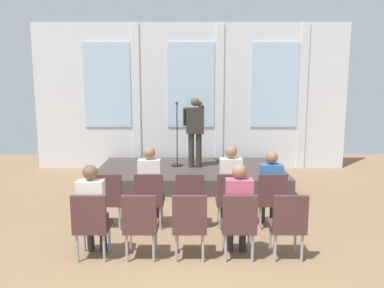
% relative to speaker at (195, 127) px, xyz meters
% --- Properties ---
extents(rear_partition, '(8.41, 0.14, 3.91)m').
position_rel_speaker_xyz_m(rear_partition, '(-0.06, 1.42, 0.66)').
color(rear_partition, silver).
rests_on(rear_partition, ground).
extents(stage_platform, '(4.39, 2.42, 0.35)m').
position_rel_speaker_xyz_m(stage_platform, '(-0.10, -0.08, -1.15)').
color(stage_platform, '#3F3833').
rests_on(stage_platform, ground).
extents(speaker, '(0.52, 0.69, 1.67)m').
position_rel_speaker_xyz_m(speaker, '(0.00, 0.00, 0.00)').
color(speaker, '#332D28').
rests_on(speaker, stage_platform).
extents(mic_stand, '(0.28, 0.28, 1.55)m').
position_rel_speaker_xyz_m(mic_stand, '(-0.43, 0.13, -0.63)').
color(mic_stand, black).
rests_on(mic_stand, stage_platform).
extents(chair_r0_c0, '(0.46, 0.44, 0.94)m').
position_rel_speaker_xyz_m(chair_r0_c0, '(-1.43, -3.01, -0.79)').
color(chair_r0_c0, '#99999E').
rests_on(chair_r0_c0, ground).
extents(chair_r0_c1, '(0.46, 0.44, 0.94)m').
position_rel_speaker_xyz_m(chair_r0_c1, '(-0.77, -3.01, -0.79)').
color(chair_r0_c1, '#99999E').
rests_on(chair_r0_c1, ground).
extents(audience_r0_c1, '(0.36, 0.39, 1.36)m').
position_rel_speaker_xyz_m(audience_r0_c1, '(-0.77, -2.93, -0.57)').
color(audience_r0_c1, '#2D2D33').
rests_on(audience_r0_c1, ground).
extents(chair_r0_c2, '(0.46, 0.44, 0.94)m').
position_rel_speaker_xyz_m(chair_r0_c2, '(-0.10, -3.01, -0.79)').
color(chair_r0_c2, '#99999E').
rests_on(chair_r0_c2, ground).
extents(chair_r0_c3, '(0.46, 0.44, 0.94)m').
position_rel_speaker_xyz_m(chair_r0_c3, '(0.56, -3.01, -0.79)').
color(chair_r0_c3, '#99999E').
rests_on(chair_r0_c3, ground).
extents(audience_r0_c3, '(0.36, 0.39, 1.38)m').
position_rel_speaker_xyz_m(audience_r0_c3, '(0.56, -2.93, -0.56)').
color(audience_r0_c3, '#2D2D33').
rests_on(audience_r0_c3, ground).
extents(chair_r0_c4, '(0.46, 0.44, 0.94)m').
position_rel_speaker_xyz_m(chair_r0_c4, '(1.23, -3.01, -0.79)').
color(chair_r0_c4, '#99999E').
rests_on(chair_r0_c4, ground).
extents(audience_r0_c4, '(0.36, 0.39, 1.28)m').
position_rel_speaker_xyz_m(audience_r0_c4, '(1.23, -2.92, -0.61)').
color(audience_r0_c4, '#2D2D33').
rests_on(audience_r0_c4, ground).
extents(chair_r1_c0, '(0.46, 0.44, 0.94)m').
position_rel_speaker_xyz_m(chair_r1_c0, '(-1.43, -4.15, -0.79)').
color(chair_r1_c0, '#99999E').
rests_on(chair_r1_c0, ground).
extents(audience_r1_c0, '(0.36, 0.39, 1.31)m').
position_rel_speaker_xyz_m(audience_r1_c0, '(-1.43, -4.07, -0.59)').
color(audience_r1_c0, '#2D2D33').
rests_on(audience_r1_c0, ground).
extents(chair_r1_c1, '(0.46, 0.44, 0.94)m').
position_rel_speaker_xyz_m(chair_r1_c1, '(-0.77, -4.15, -0.79)').
color(chair_r1_c1, '#99999E').
rests_on(chair_r1_c1, ground).
extents(chair_r1_c2, '(0.46, 0.44, 0.94)m').
position_rel_speaker_xyz_m(chair_r1_c2, '(-0.10, -4.15, -0.79)').
color(chair_r1_c2, '#99999E').
rests_on(chair_r1_c2, ground).
extents(chair_r1_c3, '(0.46, 0.44, 0.94)m').
position_rel_speaker_xyz_m(chair_r1_c3, '(0.56, -4.15, -0.79)').
color(chair_r1_c3, '#99999E').
rests_on(chair_r1_c3, ground).
extents(audience_r1_c3, '(0.36, 0.39, 1.34)m').
position_rel_speaker_xyz_m(audience_r1_c3, '(0.56, -4.07, -0.58)').
color(audience_r1_c3, '#2D2D33').
rests_on(audience_r1_c3, ground).
extents(chair_r1_c4, '(0.46, 0.44, 0.94)m').
position_rel_speaker_xyz_m(chair_r1_c4, '(1.23, -4.15, -0.79)').
color(chair_r1_c4, '#99999E').
rests_on(chair_r1_c4, ground).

